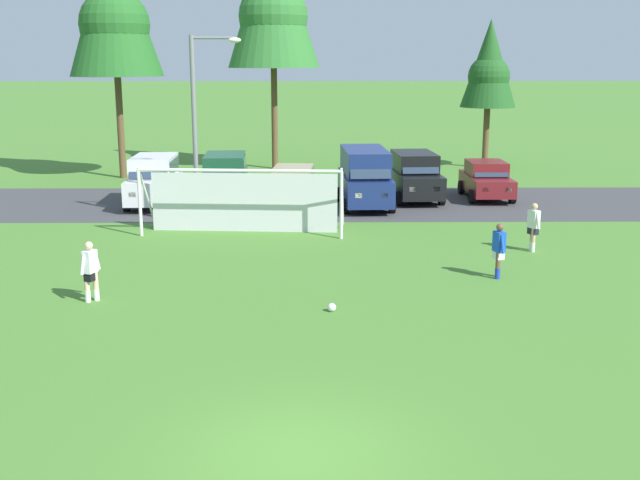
# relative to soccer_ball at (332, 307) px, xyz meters

# --- Properties ---
(ground_plane) EXTENTS (400.00, 400.00, 0.00)m
(ground_plane) POSITION_rel_soccer_ball_xyz_m (-0.75, 7.61, -0.11)
(ground_plane) COLOR #477A2D
(parking_lot_strip) EXTENTS (52.00, 8.40, 0.01)m
(parking_lot_strip) POSITION_rel_soccer_ball_xyz_m (-0.75, 15.35, -0.11)
(parking_lot_strip) COLOR #3D3D3F
(parking_lot_strip) RESTS_ON ground
(soccer_ball) EXTENTS (0.22, 0.22, 0.22)m
(soccer_ball) POSITION_rel_soccer_ball_xyz_m (0.00, 0.00, 0.00)
(soccer_ball) COLOR white
(soccer_ball) RESTS_ON ground
(soccer_goal) EXTENTS (7.54, 2.48, 2.57)m
(soccer_goal) POSITION_rel_soccer_ball_xyz_m (-3.04, 9.34, 1.18)
(soccer_goal) COLOR white
(soccer_goal) RESTS_ON ground
(player_striker_near) EXTENTS (0.34, 0.75, 1.64)m
(player_striker_near) POSITION_rel_soccer_ball_xyz_m (4.99, 3.10, 0.71)
(player_striker_near) COLOR brown
(player_striker_near) RESTS_ON ground
(player_midfield_center) EXTENTS (0.38, 0.73, 1.64)m
(player_midfield_center) POSITION_rel_soccer_ball_xyz_m (6.92, 6.38, 0.71)
(player_midfield_center) COLOR tan
(player_midfield_center) RESTS_ON ground
(player_defender_far) EXTENTS (0.42, 0.69, 1.64)m
(player_defender_far) POSITION_rel_soccer_ball_xyz_m (-6.39, 0.94, 0.71)
(player_defender_far) COLOR beige
(player_defender_far) RESTS_ON ground
(parked_car_slot_far_left) EXTENTS (2.24, 4.65, 2.16)m
(parked_car_slot_far_left) POSITION_rel_soccer_ball_xyz_m (-7.45, 14.99, 1.00)
(parked_car_slot_far_left) COLOR silver
(parked_car_slot_far_left) RESTS_ON ground
(parked_car_slot_left) EXTENTS (2.31, 4.69, 2.16)m
(parked_car_slot_left) POSITION_rel_soccer_ball_xyz_m (-4.40, 15.63, 1.00)
(parked_car_slot_left) COLOR #194C2D
(parked_car_slot_left) RESTS_ON ground
(parked_car_slot_center_left) EXTENTS (2.27, 4.32, 1.72)m
(parked_car_slot_center_left) POSITION_rel_soccer_ball_xyz_m (-1.32, 14.84, 0.77)
(parked_car_slot_center_left) COLOR tan
(parked_car_slot_center_left) RESTS_ON ground
(parked_car_slot_center) EXTENTS (2.37, 4.89, 2.52)m
(parked_car_slot_center) POSITION_rel_soccer_ball_xyz_m (1.82, 14.52, 1.23)
(parked_car_slot_center) COLOR navy
(parked_car_slot_center) RESTS_ON ground
(parked_car_slot_center_right) EXTENTS (2.35, 4.71, 2.16)m
(parked_car_slot_center_right) POSITION_rel_soccer_ball_xyz_m (4.21, 16.23, 1.00)
(parked_car_slot_center_right) COLOR black
(parked_car_slot_center_right) RESTS_ON ground
(parked_car_slot_right) EXTENTS (2.04, 4.20, 1.72)m
(parked_car_slot_right) POSITION_rel_soccer_ball_xyz_m (7.58, 16.50, 0.77)
(parked_car_slot_right) COLOR maroon
(parked_car_slot_right) RESTS_ON ground
(tree_left_edge) EXTENTS (4.87, 4.87, 13.00)m
(tree_left_edge) POSITION_rel_soccer_ball_xyz_m (-10.77, 23.11, 8.84)
(tree_left_edge) COLOR brown
(tree_left_edge) RESTS_ON ground
(tree_center_back) EXTENTS (3.21, 3.21, 8.56)m
(tree_center_back) POSITION_rel_soccer_ball_xyz_m (9.79, 26.90, 5.76)
(tree_center_back) COLOR brown
(tree_center_back) RESTS_ON ground
(street_lamp) EXTENTS (2.00, 0.32, 7.18)m
(street_lamp) POSITION_rel_soccer_ball_xyz_m (-4.77, 10.70, 3.61)
(street_lamp) COLOR slate
(street_lamp) RESTS_ON ground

